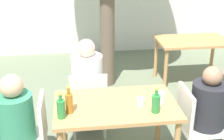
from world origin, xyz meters
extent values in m
cylinder|color=brown|center=(0.16, 2.10, 1.35)|extent=(0.24, 0.24, 2.71)
cube|color=#B27F4C|center=(0.00, 0.00, 0.75)|extent=(1.25, 0.77, 0.04)
cylinder|color=#B27F4C|center=(-0.57, 0.32, 0.37)|extent=(0.06, 0.06, 0.73)
cylinder|color=#B27F4C|center=(0.57, 0.32, 0.37)|extent=(0.06, 0.06, 0.73)
cube|color=#B27F4C|center=(1.57, 1.97, 0.75)|extent=(1.17, 0.72, 0.04)
cylinder|color=#B27F4C|center=(1.05, 1.67, 0.37)|extent=(0.06, 0.06, 0.73)
cylinder|color=#B27F4C|center=(1.05, 2.27, 0.37)|extent=(0.06, 0.06, 0.73)
cylinder|color=#B27F4C|center=(2.10, 2.27, 0.37)|extent=(0.06, 0.06, 0.73)
cube|color=beige|center=(-0.95, 0.00, 0.42)|extent=(0.44, 0.44, 0.04)
cube|color=beige|center=(-0.75, 0.00, 0.66)|extent=(0.04, 0.44, 0.45)
cube|color=beige|center=(0.95, 0.00, 0.42)|extent=(0.44, 0.44, 0.04)
cube|color=beige|center=(0.75, 0.00, 0.66)|extent=(0.04, 0.44, 0.45)
cylinder|color=beige|center=(1.14, 0.19, 0.20)|extent=(0.04, 0.04, 0.40)
cylinder|color=beige|center=(0.76, 0.19, 0.20)|extent=(0.04, 0.04, 0.40)
cube|color=beige|center=(-0.25, 0.70, 0.42)|extent=(0.44, 0.44, 0.04)
cube|color=beige|center=(-0.25, 0.50, 0.66)|extent=(0.44, 0.04, 0.45)
cylinder|color=beige|center=(-0.06, 0.89, 0.20)|extent=(0.04, 0.04, 0.40)
cylinder|color=beige|center=(-0.44, 0.89, 0.20)|extent=(0.04, 0.04, 0.40)
cylinder|color=beige|center=(-0.06, 0.51, 0.20)|extent=(0.04, 0.04, 0.40)
cylinder|color=beige|center=(-0.44, 0.51, 0.20)|extent=(0.04, 0.04, 0.40)
cylinder|color=#337F5B|center=(-1.01, 0.00, 0.69)|extent=(0.37, 0.37, 0.51)
sphere|color=tan|center=(-1.01, 0.00, 1.04)|extent=(0.23, 0.23, 0.23)
cube|color=#383842|center=(1.21, 0.00, 0.22)|extent=(0.40, 0.34, 0.43)
cylinder|color=#232328|center=(1.01, 0.00, 0.68)|extent=(0.38, 0.38, 0.50)
sphere|color=#936B51|center=(1.01, 0.00, 1.03)|extent=(0.21, 0.21, 0.21)
cube|color=#383842|center=(-0.25, 0.96, 0.22)|extent=(0.35, 0.40, 0.43)
cylinder|color=white|center=(-0.25, 0.76, 0.73)|extent=(0.39, 0.39, 0.59)
sphere|color=beige|center=(-0.25, 0.76, 1.12)|extent=(0.22, 0.22, 0.22)
cylinder|color=#9E661E|center=(-0.47, -0.11, 0.87)|extent=(0.07, 0.07, 0.20)
cylinder|color=#9E661E|center=(-0.47, -0.11, 1.01)|extent=(0.03, 0.03, 0.07)
cylinder|color=gold|center=(-0.47, -0.11, 1.05)|extent=(0.03, 0.03, 0.01)
cylinder|color=#287A38|center=(-0.55, -0.19, 0.86)|extent=(0.08, 0.08, 0.18)
cylinder|color=#287A38|center=(-0.55, -0.19, 0.99)|extent=(0.03, 0.03, 0.06)
cylinder|color=gold|center=(-0.55, -0.19, 1.02)|extent=(0.04, 0.04, 0.01)
cylinder|color=#287A38|center=(0.36, -0.21, 0.86)|extent=(0.08, 0.08, 0.18)
cylinder|color=#287A38|center=(0.36, -0.21, 0.98)|extent=(0.03, 0.03, 0.06)
cylinder|color=gold|center=(0.36, -0.21, 1.02)|extent=(0.04, 0.04, 0.01)
cylinder|color=silver|center=(0.47, -0.03, 0.83)|extent=(0.08, 0.08, 0.12)
cylinder|color=silver|center=(0.24, -0.06, 0.82)|extent=(0.07, 0.07, 0.09)
camera|label=1|loc=(-0.40, -2.76, 2.35)|focal=50.00mm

